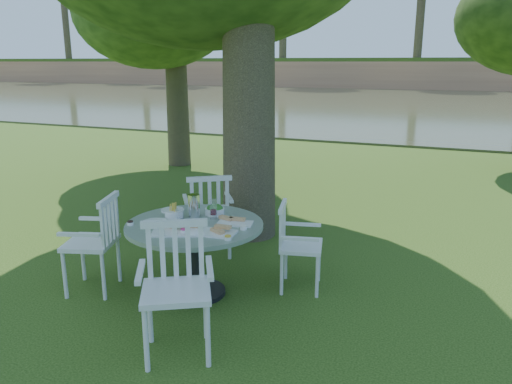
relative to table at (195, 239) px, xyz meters
The scene contains 8 objects.
ground 0.90m from the table, 66.47° to the left, with size 140.00×140.00×0.00m, color #1D3A0C.
table is the anchor object (origin of this frame).
chair_ne 0.95m from the table, 31.51° to the left, with size 0.49×0.52×0.86m.
chair_nw 0.94m from the table, 109.79° to the left, with size 0.67×0.66×0.98m.
chair_sw 0.94m from the table, 162.78° to the right, with size 0.58×0.60×0.95m.
chair_se 0.93m from the table, 69.53° to the right, with size 0.68×0.67×1.01m.
tableware 0.21m from the table, 120.30° to the left, with size 1.10×0.91×0.23m.
river 23.65m from the table, 89.33° to the left, with size 100.00×28.00×0.12m, color #393E24.
Camera 1 is at (1.97, -4.53, 2.19)m, focal length 35.00 mm.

